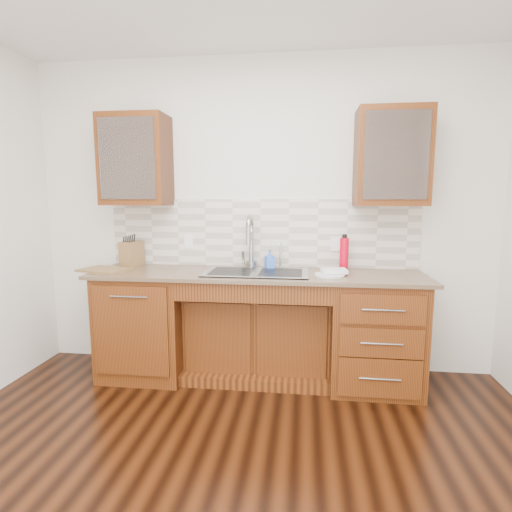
# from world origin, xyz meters

# --- Properties ---
(wall_back) EXTENTS (4.00, 0.10, 2.70)m
(wall_back) POSITION_xyz_m (0.00, 1.80, 1.35)
(wall_back) COLOR silver
(wall_back) RESTS_ON ground
(base_cabinet_left) EXTENTS (0.70, 0.62, 0.88)m
(base_cabinet_left) POSITION_xyz_m (-0.95, 1.44, 0.44)
(base_cabinet_left) COLOR #593014
(base_cabinet_left) RESTS_ON ground
(base_cabinet_center) EXTENTS (1.20, 0.44, 0.70)m
(base_cabinet_center) POSITION_xyz_m (0.00, 1.53, 0.35)
(base_cabinet_center) COLOR #593014
(base_cabinet_center) RESTS_ON ground
(base_cabinet_right) EXTENTS (0.70, 0.62, 0.88)m
(base_cabinet_right) POSITION_xyz_m (0.95, 1.44, 0.44)
(base_cabinet_right) COLOR #593014
(base_cabinet_right) RESTS_ON ground
(countertop) EXTENTS (2.70, 0.65, 0.03)m
(countertop) POSITION_xyz_m (0.00, 1.43, 0.90)
(countertop) COLOR #84705B
(countertop) RESTS_ON base_cabinet_left
(backsplash) EXTENTS (2.70, 0.02, 0.59)m
(backsplash) POSITION_xyz_m (0.00, 1.74, 1.21)
(backsplash) COLOR beige
(backsplash) RESTS_ON wall_back
(sink) EXTENTS (0.84, 0.46, 0.19)m
(sink) POSITION_xyz_m (0.00, 1.41, 0.83)
(sink) COLOR #9E9EA5
(sink) RESTS_ON countertop
(faucet) EXTENTS (0.04, 0.04, 0.40)m
(faucet) POSITION_xyz_m (-0.07, 1.64, 1.11)
(faucet) COLOR #999993
(faucet) RESTS_ON countertop
(filter_tap) EXTENTS (0.02, 0.02, 0.24)m
(filter_tap) POSITION_xyz_m (0.18, 1.65, 1.03)
(filter_tap) COLOR #999993
(filter_tap) RESTS_ON countertop
(upper_cabinet_left) EXTENTS (0.55, 0.34, 0.75)m
(upper_cabinet_left) POSITION_xyz_m (-1.05, 1.58, 1.83)
(upper_cabinet_left) COLOR #593014
(upper_cabinet_left) RESTS_ON wall_back
(upper_cabinet_right) EXTENTS (0.55, 0.34, 0.75)m
(upper_cabinet_right) POSITION_xyz_m (1.05, 1.58, 1.83)
(upper_cabinet_right) COLOR #593014
(upper_cabinet_right) RESTS_ON wall_back
(outlet_left) EXTENTS (0.08, 0.01, 0.12)m
(outlet_left) POSITION_xyz_m (-0.65, 1.73, 1.12)
(outlet_left) COLOR white
(outlet_left) RESTS_ON backsplash
(outlet_right) EXTENTS (0.08, 0.01, 0.12)m
(outlet_right) POSITION_xyz_m (0.65, 1.73, 1.12)
(outlet_right) COLOR white
(outlet_right) RESTS_ON backsplash
(soap_bottle) EXTENTS (0.10, 0.10, 0.16)m
(soap_bottle) POSITION_xyz_m (0.09, 1.61, 0.99)
(soap_bottle) COLOR #3B75E9
(soap_bottle) RESTS_ON countertop
(water_bottle) EXTENTS (0.10, 0.10, 0.27)m
(water_bottle) POSITION_xyz_m (0.71, 1.62, 1.05)
(water_bottle) COLOR red
(water_bottle) RESTS_ON countertop
(plate) EXTENTS (0.27, 0.27, 0.01)m
(plate) POSITION_xyz_m (0.58, 1.36, 0.92)
(plate) COLOR silver
(plate) RESTS_ON countertop
(dish_towel) EXTENTS (0.21, 0.17, 0.03)m
(dish_towel) POSITION_xyz_m (0.62, 1.41, 0.94)
(dish_towel) COLOR silver
(dish_towel) RESTS_ON plate
(knife_block) EXTENTS (0.17, 0.23, 0.22)m
(knife_block) POSITION_xyz_m (-1.14, 1.60, 1.02)
(knife_block) COLOR #A06E4A
(knife_block) RESTS_ON countertop
(cutting_board) EXTENTS (0.45, 0.36, 0.02)m
(cutting_board) POSITION_xyz_m (-1.26, 1.35, 0.92)
(cutting_board) COLOR brown
(cutting_board) RESTS_ON countertop
(cup_left_a) EXTENTS (0.12, 0.12, 0.09)m
(cup_left_a) POSITION_xyz_m (-1.12, 1.58, 1.77)
(cup_left_a) COLOR white
(cup_left_a) RESTS_ON upper_cabinet_left
(cup_left_b) EXTENTS (0.13, 0.13, 0.09)m
(cup_left_b) POSITION_xyz_m (-0.96, 1.58, 1.77)
(cup_left_b) COLOR white
(cup_left_b) RESTS_ON upper_cabinet_left
(cup_right_a) EXTENTS (0.15, 0.15, 0.10)m
(cup_right_a) POSITION_xyz_m (0.96, 1.58, 1.77)
(cup_right_a) COLOR white
(cup_right_a) RESTS_ON upper_cabinet_right
(cup_right_b) EXTENTS (0.12, 0.12, 0.08)m
(cup_right_b) POSITION_xyz_m (1.12, 1.58, 1.77)
(cup_right_b) COLOR silver
(cup_right_b) RESTS_ON upper_cabinet_right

